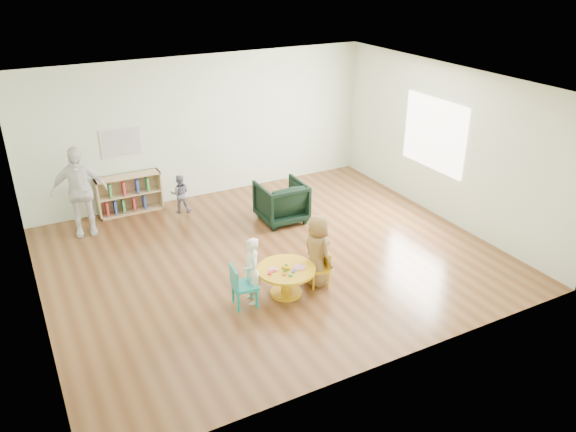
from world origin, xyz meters
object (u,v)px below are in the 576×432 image
(adult_caretaker, at_px, (79,191))
(kid_chair_left, at_px, (241,285))
(armchair, at_px, (281,202))
(child_right, at_px, (317,251))
(activity_table, at_px, (286,276))
(child_left, at_px, (252,271))
(kid_chair_right, at_px, (321,267))
(bookshelf, at_px, (129,194))
(toddler, at_px, (180,194))

(adult_caretaker, bearing_deg, kid_chair_left, -57.97)
(armchair, relative_size, child_right, 0.75)
(armchair, relative_size, adult_caretaker, 0.52)
(activity_table, distance_m, child_left, 0.55)
(armchair, height_order, child_right, child_right)
(kid_chair_left, bearing_deg, armchair, 147.94)
(activity_table, distance_m, adult_caretaker, 4.09)
(kid_chair_right, relative_size, armchair, 0.66)
(kid_chair_right, relative_size, adult_caretaker, 0.34)
(armchair, height_order, child_left, child_left)
(child_left, distance_m, child_right, 1.05)
(bookshelf, height_order, armchair, armchair)
(kid_chair_right, relative_size, child_right, 0.49)
(activity_table, bearing_deg, child_left, 173.99)
(child_left, relative_size, adult_caretaker, 0.62)
(kid_chair_left, xyz_separation_m, kid_chair_right, (1.27, -0.04, -0.04))
(kid_chair_left, relative_size, child_left, 0.63)
(armchair, bearing_deg, toddler, -38.42)
(child_right, height_order, toddler, child_right)
(armchair, xyz_separation_m, child_right, (-0.54, -2.19, 0.18))
(armchair, bearing_deg, kid_chair_left, 52.33)
(bookshelf, relative_size, armchair, 1.44)
(armchair, distance_m, toddler, 1.96)
(armchair, bearing_deg, bookshelf, -34.59)
(child_left, bearing_deg, child_right, 98.24)
(toddler, bearing_deg, kid_chair_right, 127.14)
(child_left, height_order, adult_caretaker, adult_caretaker)
(kid_chair_left, relative_size, kid_chair_right, 1.15)
(activity_table, bearing_deg, kid_chair_left, 177.92)
(activity_table, xyz_separation_m, toddler, (-0.44, 3.47, 0.08))
(bookshelf, bearing_deg, adult_caretaker, -149.57)
(child_right, relative_size, adult_caretaker, 0.69)
(kid_chair_right, relative_size, toddler, 0.74)
(kid_chair_right, xyz_separation_m, toddler, (-1.02, 3.49, 0.08))
(activity_table, height_order, kid_chair_left, kid_chair_left)
(child_right, distance_m, toddler, 3.58)
(kid_chair_right, xyz_separation_m, bookshelf, (-1.89, 3.95, 0.07))
(toddler, bearing_deg, child_left, 109.67)
(kid_chair_left, distance_m, adult_caretaker, 3.73)
(child_right, xyz_separation_m, adult_caretaker, (-2.76, 3.36, 0.25))
(bookshelf, bearing_deg, child_left, -78.40)
(kid_chair_left, height_order, child_left, child_left)
(kid_chair_left, bearing_deg, child_left, 105.83)
(armchair, xyz_separation_m, adult_caretaker, (-3.30, 1.17, 0.42))
(child_right, bearing_deg, kid_chair_left, 81.20)
(bookshelf, bearing_deg, kid_chair_left, -81.03)
(kid_chair_right, bearing_deg, child_left, 97.41)
(kid_chair_right, xyz_separation_m, adult_caretaker, (-2.81, 3.41, 0.51))
(kid_chair_right, bearing_deg, activity_table, 99.46)
(kid_chair_right, height_order, adult_caretaker, adult_caretaker)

